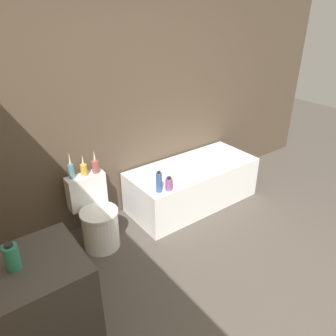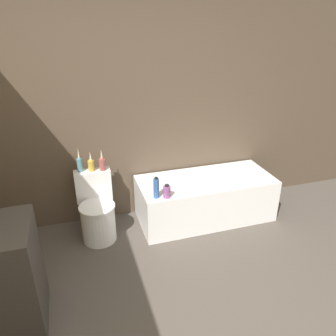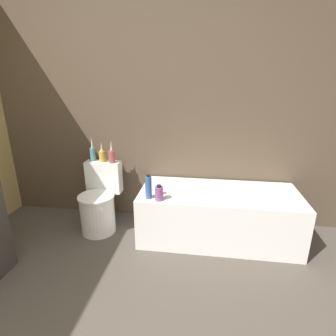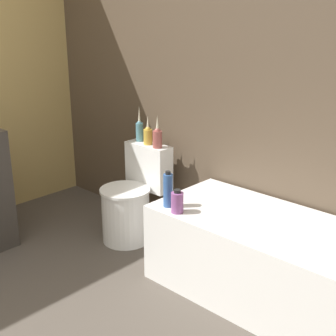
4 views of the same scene
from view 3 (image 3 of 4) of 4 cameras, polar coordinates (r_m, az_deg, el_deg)
The scene contains 8 objects.
wall_back_tiled at distance 2.87m, azimuth -5.04°, elevation 13.76°, with size 6.40×0.06×2.60m.
bathtub at distance 2.72m, azimuth 10.75°, elevation -9.87°, with size 1.54×0.67×0.50m.
toilet at distance 2.90m, azimuth -14.72°, elevation -7.49°, with size 0.38×0.50×0.70m.
vase_gold at distance 2.95m, azimuth -16.08°, elevation 3.18°, with size 0.06×0.06×0.27m.
vase_silver at distance 2.89m, azimuth -14.16°, elevation 2.73°, with size 0.07×0.07×0.22m.
vase_bronze at distance 2.83m, azimuth -12.15°, elevation 2.71°, with size 0.07×0.07×0.24m.
shampoo_bottle_tall at distance 2.40m, azimuth -4.28°, elevation -4.18°, with size 0.06×0.06×0.23m.
shampoo_bottle_short at distance 2.37m, azimuth -1.97°, elevation -5.52°, with size 0.07×0.07×0.15m.
Camera 3 is at (0.64, -0.65, 1.54)m, focal length 28.00 mm.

